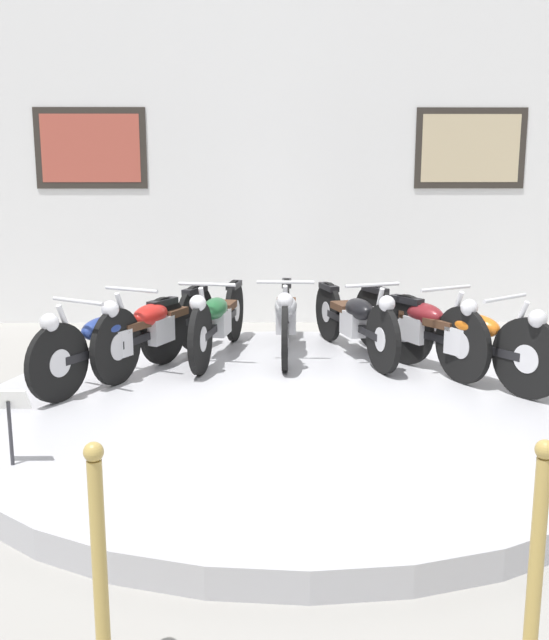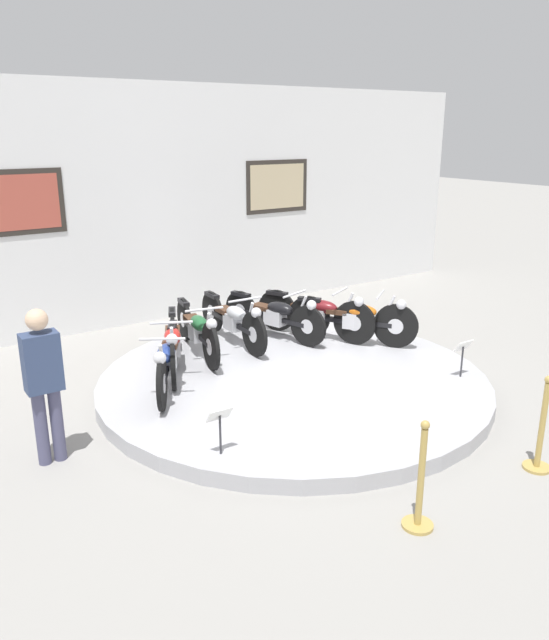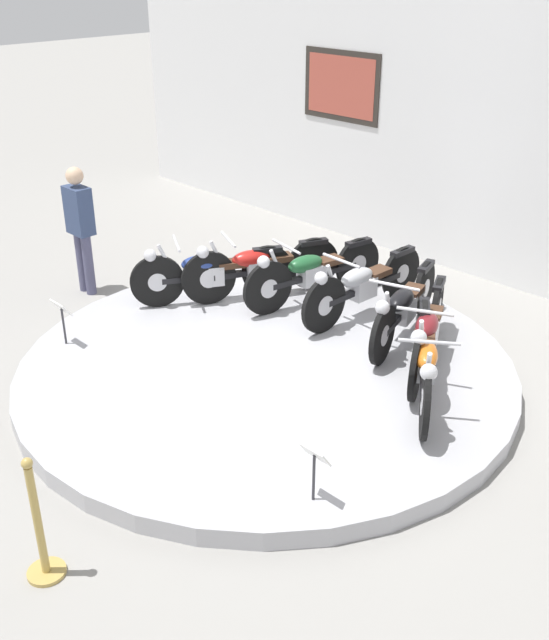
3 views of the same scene
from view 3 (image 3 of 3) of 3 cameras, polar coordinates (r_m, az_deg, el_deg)
name	(u,v)px [view 3 (image 3 of 3)]	position (r m, az deg, el deg)	size (l,w,h in m)	color
ground_plane	(266,376)	(7.93, -0.62, -4.26)	(60.00, 60.00, 0.00)	gray
display_platform	(266,368)	(7.88, -0.62, -3.70)	(5.15, 5.15, 0.18)	#ADADB2
back_wall	(490,123)	(10.23, 16.08, 14.19)	(14.00, 0.22, 4.09)	white
motorcycle_blue	(210,271)	(9.04, -4.96, 3.71)	(1.07, 1.74, 0.80)	black
motorcycle_red	(259,266)	(9.13, -1.19, 4.12)	(0.91, 1.85, 0.81)	black
motorcycle_green	(312,271)	(9.01, 2.86, 3.75)	(0.56, 1.98, 0.80)	black
motorcycle_silver	(362,284)	(8.70, 6.70, 2.73)	(0.54, 2.01, 0.80)	black
motorcycle_black	(404,306)	(8.25, 9.82, 1.06)	(0.69, 1.92, 0.79)	black
motorcycle_maroon	(427,331)	(7.71, 11.57, -0.85)	(0.94, 1.84, 0.81)	black
motorcycle_orange	(424,360)	(7.18, 11.35, -3.03)	(1.23, 1.67, 0.81)	black
info_placard_front_left	(62,313)	(8.32, -15.88, 0.50)	(0.26, 0.11, 0.51)	#333338
info_placard_front_centre	(314,461)	(5.81, 3.04, -10.69)	(0.26, 0.11, 0.51)	#333338
visitor_standing	(80,223)	(9.81, -14.58, 7.13)	(0.36, 0.22, 1.66)	#4C4C6B
stanchion_post_right_of_entry	(40,537)	(5.71, -17.41, -15.50)	(0.28, 0.28, 1.02)	tan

